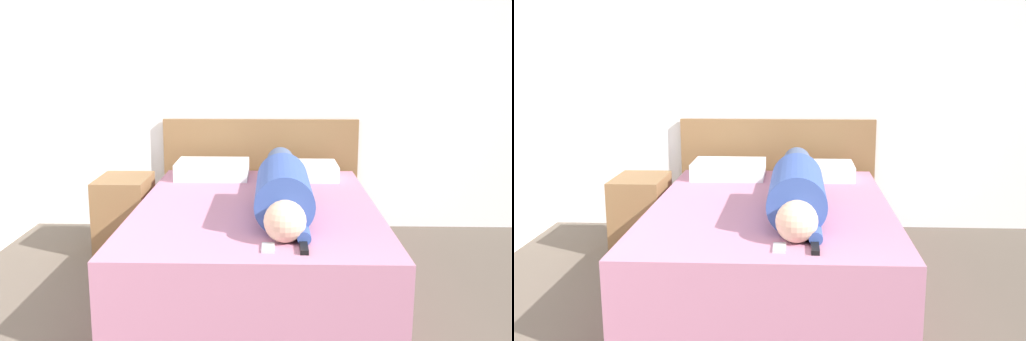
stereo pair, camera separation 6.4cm
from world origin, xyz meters
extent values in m
cube|color=white|center=(0.00, 3.24, 1.30)|extent=(5.18, 0.06, 2.60)
cube|color=#B2708E|center=(-0.05, 1.98, 0.26)|extent=(1.49, 2.09, 0.52)
cube|color=brown|center=(-0.05, 3.17, 0.46)|extent=(1.61, 0.04, 0.92)
cube|color=brown|center=(-1.05, 2.56, 0.28)|extent=(0.37, 0.49, 0.56)
sphere|color=#DBB293|center=(0.11, 1.25, 0.63)|extent=(0.22, 0.22, 0.22)
cylinder|color=#334C99|center=(0.11, 1.68, 0.68)|extent=(0.32, 0.73, 0.32)
cylinder|color=#47567A|center=(0.11, 2.49, 0.62)|extent=(0.21, 0.87, 0.21)
cylinder|color=#334C99|center=(0.20, 1.30, 0.55)|extent=(0.07, 0.22, 0.07)
cube|color=white|center=(-0.41, 2.77, 0.58)|extent=(0.55, 0.39, 0.13)
cube|color=white|center=(0.28, 2.77, 0.58)|extent=(0.52, 0.39, 0.11)
cube|color=black|center=(0.20, 1.13, 0.53)|extent=(0.04, 0.15, 0.02)
cube|color=#B2B7BC|center=(0.03, 1.15, 0.52)|extent=(0.06, 0.13, 0.01)
camera|label=1|loc=(0.04, -1.50, 1.46)|focal=40.00mm
camera|label=2|loc=(0.10, -1.50, 1.46)|focal=40.00mm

